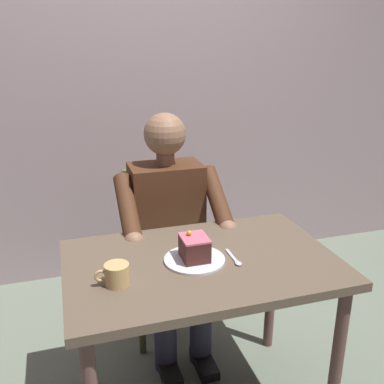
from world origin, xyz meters
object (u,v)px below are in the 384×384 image
chair (163,243)px  coffee_cup (116,274)px  cake_slice (194,247)px  dining_table (201,280)px  seated_person (170,231)px  dessert_spoon (235,260)px

chair → coffee_cup: size_ratio=7.20×
cake_slice → coffee_cup: 0.33m
dining_table → seated_person: 0.50m
cake_slice → dessert_spoon: size_ratio=0.83×
dining_table → chair: size_ratio=1.20×
seated_person → coffee_cup: bearing=59.6°
dessert_spoon → cake_slice: bearing=-18.1°
chair → coffee_cup: (0.34, 0.76, 0.28)m
dining_table → cake_slice: 0.15m
chair → cake_slice: (0.03, 0.67, 0.30)m
chair → seated_person: 0.23m
coffee_cup → dessert_spoon: (-0.47, -0.04, -0.04)m
chair → seated_person: (-0.00, 0.17, 0.15)m
chair → dessert_spoon: size_ratio=6.21×
dessert_spoon → dining_table: bearing=-20.3°
dining_table → chair: 0.69m
chair → seated_person: seated_person is taller
seated_person → dessert_spoon: bearing=102.7°
dining_table → cake_slice: bearing=-8.3°
seated_person → cake_slice: 0.52m
dessert_spoon → seated_person: bearing=-77.3°
chair → dessert_spoon: (-0.12, 0.72, 0.25)m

